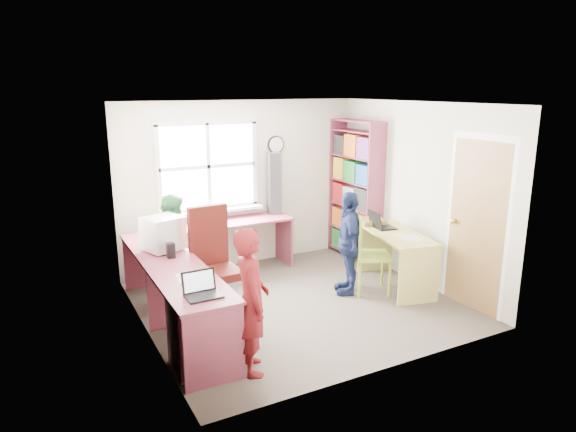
% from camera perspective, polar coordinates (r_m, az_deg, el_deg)
% --- Properties ---
extents(room, '(3.64, 3.44, 2.44)m').
position_cam_1_polar(room, '(6.08, 0.76, 1.23)').
color(room, '#423A34').
rests_on(room, ground).
extents(l_desk, '(2.38, 2.95, 0.75)m').
position_cam_1_polar(l_desk, '(5.48, -9.64, -8.83)').
color(l_desk, '#89374C').
rests_on(l_desk, ground).
extents(right_desk, '(0.84, 1.36, 0.73)m').
position_cam_1_polar(right_desk, '(6.88, 11.95, -3.47)').
color(right_desk, tan).
rests_on(right_desk, ground).
extents(bookshelf, '(0.30, 1.02, 2.10)m').
position_cam_1_polar(bookshelf, '(7.88, 7.47, 2.51)').
color(bookshelf, '#89374C').
rests_on(bookshelf, ground).
extents(swivel_chair, '(0.62, 0.62, 1.27)m').
position_cam_1_polar(swivel_chair, '(5.98, -8.20, -5.89)').
color(swivel_chair, black).
rests_on(swivel_chair, ground).
extents(wooden_chair, '(0.59, 0.59, 1.02)m').
position_cam_1_polar(wooden_chair, '(6.62, 8.70, -3.81)').
color(wooden_chair, '#95B63C').
rests_on(wooden_chair, ground).
extents(crt_monitor, '(0.50, 0.47, 0.40)m').
position_cam_1_polar(crt_monitor, '(6.03, -13.70, -1.90)').
color(crt_monitor, silver).
rests_on(crt_monitor, l_desk).
extents(laptop_left, '(0.32, 0.27, 0.22)m').
position_cam_1_polar(laptop_left, '(4.74, -9.59, -8.09)').
color(laptop_left, black).
rests_on(laptop_left, l_desk).
extents(laptop_right, '(0.34, 0.39, 0.24)m').
position_cam_1_polar(laptop_right, '(7.02, 10.17, -0.85)').
color(laptop_right, black).
rests_on(laptop_right, right_desk).
extents(speaker_a, '(0.09, 0.09, 0.17)m').
position_cam_1_polar(speaker_a, '(5.79, -12.90, -3.75)').
color(speaker_a, black).
rests_on(speaker_a, l_desk).
extents(speaker_b, '(0.11, 0.11, 0.18)m').
position_cam_1_polar(speaker_b, '(6.32, -14.32, -2.27)').
color(speaker_b, black).
rests_on(speaker_b, l_desk).
extents(cd_tower, '(0.20, 0.18, 0.91)m').
position_cam_1_polar(cd_tower, '(7.52, -1.54, 3.64)').
color(cd_tower, black).
rests_on(cd_tower, l_desk).
extents(game_box, '(0.41, 0.41, 0.07)m').
position_cam_1_polar(game_box, '(7.22, 9.29, -0.58)').
color(game_box, red).
rests_on(game_box, right_desk).
extents(paper_a, '(0.22, 0.29, 0.00)m').
position_cam_1_polar(paper_a, '(5.19, -11.17, -6.75)').
color(paper_a, beige).
rests_on(paper_a, l_desk).
extents(paper_b, '(0.30, 0.37, 0.00)m').
position_cam_1_polar(paper_b, '(6.61, 13.45, -2.45)').
color(paper_b, beige).
rests_on(paper_b, right_desk).
extents(potted_plant, '(0.18, 0.16, 0.28)m').
position_cam_1_polar(potted_plant, '(7.14, -9.21, 0.30)').
color(potted_plant, '#296631').
rests_on(potted_plant, l_desk).
extents(person_red, '(0.44, 0.57, 1.38)m').
position_cam_1_polar(person_red, '(4.73, -4.11, -9.41)').
color(person_red, maroon).
rests_on(person_red, ground).
extents(person_green, '(0.56, 0.68, 1.30)m').
position_cam_1_polar(person_green, '(6.59, -12.43, -3.16)').
color(person_green, '#2F773B').
rests_on(person_green, ground).
extents(person_navy, '(0.61, 0.84, 1.33)m').
position_cam_1_polar(person_navy, '(6.53, 6.75, -2.98)').
color(person_navy, '#151E42').
rests_on(person_navy, ground).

